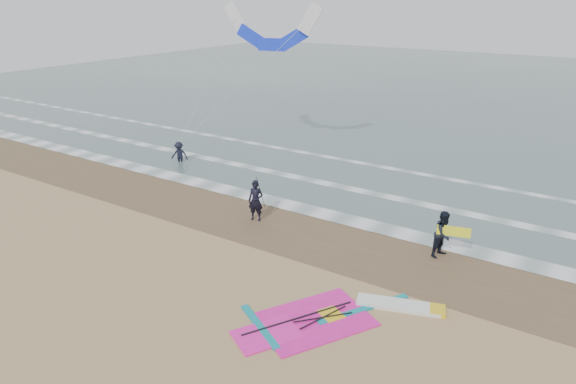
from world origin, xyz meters
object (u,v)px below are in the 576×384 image
Objects in this scene: surf_kite at (271,31)px; person_walking at (444,234)px; person_standing at (256,201)px; windsurf_rig at (338,317)px; person_wading at (179,149)px.

person_walking is at bearing -29.35° from surf_kite.
person_walking is at bearing -8.94° from person_standing.
windsurf_rig is 3.61× the size of person_wading.
windsurf_rig is 3.13× the size of person_walking.
person_walking is 0.23× the size of surf_kite.
person_standing reaches higher than person_walking.
person_standing is 0.23× the size of surf_kite.
surf_kite reaches higher than windsurf_rig.
windsurf_rig is at bearing -174.32° from person_walking.
person_standing is at bearing 118.21° from person_walking.
person_walking reaches higher than person_wading.
surf_kite is (4.17, 4.33, 7.03)m from person_wading.
windsurf_rig is 18.85m from person_wading.
surf_kite is (-5.19, 8.93, 6.89)m from person_standing.
person_wading is (-16.27, 9.49, 0.80)m from windsurf_rig.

